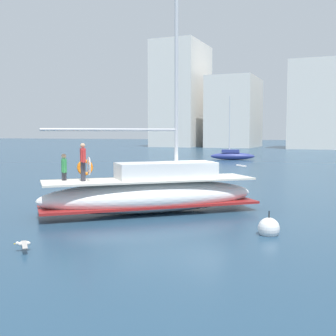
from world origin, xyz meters
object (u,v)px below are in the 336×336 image
at_px(moored_sloop_far, 232,155).
at_px(seagull, 24,244).
at_px(mooring_buoy, 269,228).
at_px(main_sailboat, 152,192).

height_order(moored_sloop_far, seagull, moored_sloop_far).
bearing_deg(seagull, mooring_buoy, 37.55).
relative_size(main_sailboat, mooring_buoy, 12.08).
distance_m(moored_sloop_far, mooring_buoy, 41.61).
height_order(main_sailboat, mooring_buoy, main_sailboat).
xyz_separation_m(main_sailboat, seagull, (-0.87, -7.09, -0.67)).
bearing_deg(moored_sloop_far, seagull, -83.47).
xyz_separation_m(seagull, mooring_buoy, (6.30, 4.84, -0.01)).
bearing_deg(main_sailboat, mooring_buoy, -22.54).
height_order(seagull, mooring_buoy, mooring_buoy).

